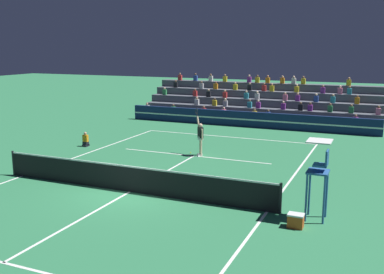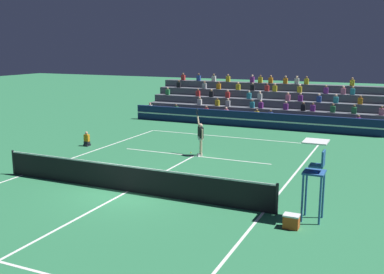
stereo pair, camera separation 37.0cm
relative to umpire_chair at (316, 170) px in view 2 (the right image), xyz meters
name	(u,v)px [view 2 (the right image)]	position (x,y,z in m)	size (l,w,h in m)	color
ground_plane	(128,192)	(-7.17, 0.00, -1.72)	(120.00, 120.00, 0.00)	#2D7A4C
court_lines	(128,191)	(-7.17, 0.00, -1.71)	(11.10, 23.90, 0.01)	white
tennis_net	(127,178)	(-7.17, 0.00, -1.17)	(12.00, 0.10, 1.10)	black
sponsor_banner_wall	(248,119)	(-7.17, 15.81, -1.17)	(18.00, 0.26, 1.10)	navy
bleacher_stand	(263,106)	(-7.17, 19.61, -0.70)	(18.02, 4.75, 3.38)	#4C515B
umpire_chair	(316,170)	(0.00, 0.00, 0.00)	(0.76, 0.84, 2.67)	#285699
ball_kid_courtside	(87,140)	(-13.76, 6.08, -1.39)	(0.30, 0.36, 0.84)	black
tennis_player	(201,137)	(-6.91, 6.66, -0.73)	(0.75, 0.82, 2.47)	beige
tennis_ball	(191,153)	(-7.57, 6.91, -1.68)	(0.07, 0.07, 0.07)	#C6DB33
equipment_cooler	(291,221)	(-0.51, -0.96, -1.49)	(0.50, 0.38, 0.45)	#D84C19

